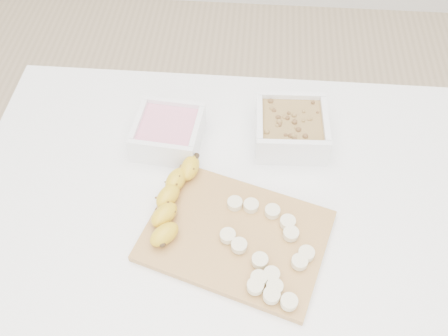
# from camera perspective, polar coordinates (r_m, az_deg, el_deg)

# --- Properties ---
(ground) EXTENTS (3.50, 3.50, 0.00)m
(ground) POSITION_cam_1_polar(r_m,az_deg,el_deg) (1.64, -0.09, -18.43)
(ground) COLOR #C6AD89
(ground) RESTS_ON ground
(table) EXTENTS (1.00, 0.70, 0.75)m
(table) POSITION_cam_1_polar(r_m,az_deg,el_deg) (1.04, -0.13, -6.55)
(table) COLOR white
(table) RESTS_ON ground
(bowl_yogurt) EXTENTS (0.14, 0.14, 0.06)m
(bowl_yogurt) POSITION_cam_1_polar(r_m,az_deg,el_deg) (1.03, -6.38, 4.13)
(bowl_yogurt) COLOR white
(bowl_yogurt) RESTS_ON table
(bowl_granola) EXTENTS (0.15, 0.15, 0.07)m
(bowl_granola) POSITION_cam_1_polar(r_m,az_deg,el_deg) (1.04, 7.67, 4.58)
(bowl_granola) COLOR white
(bowl_granola) RESTS_ON table
(cutting_board) EXTENTS (0.37, 0.31, 0.01)m
(cutting_board) POSITION_cam_1_polar(r_m,az_deg,el_deg) (0.91, 1.35, -7.73)
(cutting_board) COLOR #B38444
(cutting_board) RESTS_ON table
(banana) EXTENTS (0.12, 0.21, 0.03)m
(banana) POSITION_cam_1_polar(r_m,az_deg,el_deg) (0.93, -5.81, -3.75)
(banana) COLOR gold
(banana) RESTS_ON cutting_board
(banana_slices) EXTENTS (0.17, 0.22, 0.02)m
(banana_slices) POSITION_cam_1_polar(r_m,az_deg,el_deg) (0.88, 5.03, -9.56)
(banana_slices) COLOR beige
(banana_slices) RESTS_ON cutting_board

